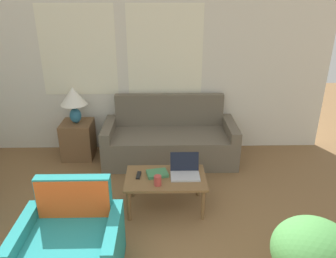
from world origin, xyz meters
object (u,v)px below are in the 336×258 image
object	(u,v)px
couch	(170,141)
table_lamp	(74,99)
laptop	(185,171)
book_red	(157,174)
cup_navy	(158,180)
armchair	(72,247)
tv_remote	(139,175)
potted_plant	(313,255)
coffee_table	(166,181)

from	to	relation	value
couch	table_lamp	distance (m)	1.53
laptop	book_red	distance (m)	0.32
table_lamp	cup_navy	distance (m)	1.97
armchair	tv_remote	distance (m)	1.11
tv_remote	potted_plant	size ratio (longest dim) A/B	0.21
table_lamp	book_red	xyz separation A→B (m)	(1.21, -1.27, -0.50)
potted_plant	laptop	bearing A→B (deg)	125.41
armchair	laptop	distance (m)	1.46
armchair	cup_navy	world-z (taller)	armchair
potted_plant	book_red	bearing A→B (deg)	133.65
couch	book_red	world-z (taller)	couch
couch	armchair	bearing A→B (deg)	-113.17
book_red	tv_remote	size ratio (longest dim) A/B	1.75
table_lamp	potted_plant	distance (m)	3.58
tv_remote	table_lamp	bearing A→B (deg)	127.66
couch	laptop	distance (m)	1.21
potted_plant	cup_navy	bearing A→B (deg)	138.52
coffee_table	book_red	world-z (taller)	book_red
table_lamp	laptop	bearing A→B (deg)	-39.83
coffee_table	tv_remote	bearing A→B (deg)	174.20
tv_remote	potted_plant	distance (m)	1.93
laptop	potted_plant	bearing A→B (deg)	-54.59
armchair	book_red	world-z (taller)	armchair
coffee_table	table_lamp	bearing A→B (deg)	134.60
book_red	cup_navy	bearing A→B (deg)	-88.23
tv_remote	book_red	bearing A→B (deg)	5.20
table_lamp	book_red	bearing A→B (deg)	-46.43
cup_navy	potted_plant	xyz separation A→B (m)	(1.23, -1.09, -0.03)
laptop	tv_remote	world-z (taller)	laptop
coffee_table	potted_plant	world-z (taller)	potted_plant
coffee_table	potted_plant	distance (m)	1.69
couch	cup_navy	bearing A→B (deg)	-96.85
table_lamp	coffee_table	world-z (taller)	table_lamp
laptop	potted_plant	size ratio (longest dim) A/B	0.46
armchair	coffee_table	bearing A→B (deg)	47.60
cup_navy	tv_remote	bearing A→B (deg)	139.22
couch	potted_plant	bearing A→B (deg)	-66.79
couch	book_red	bearing A→B (deg)	-98.35
book_red	tv_remote	world-z (taller)	book_red
armchair	couch	bearing A→B (deg)	66.83
tv_remote	potted_plant	xyz separation A→B (m)	(1.45, -1.28, 0.02)
armchair	book_red	size ratio (longest dim) A/B	3.28
table_lamp	cup_navy	xyz separation A→B (m)	(1.22, -1.48, -0.46)
couch	potted_plant	world-z (taller)	couch
coffee_table	couch	bearing A→B (deg)	86.32
table_lamp	potted_plant	xyz separation A→B (m)	(2.45, -2.57, -0.49)
table_lamp	coffee_table	size ratio (longest dim) A/B	0.59
coffee_table	laptop	bearing A→B (deg)	12.62
couch	armchair	xyz separation A→B (m)	(-0.92, -2.16, -0.02)
table_lamp	armchair	bearing A→B (deg)	-78.44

